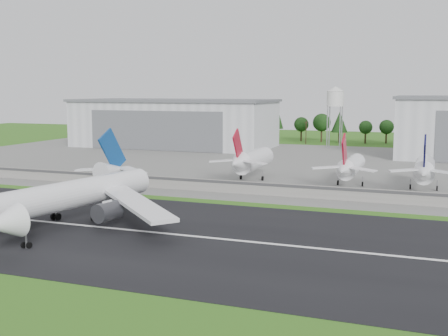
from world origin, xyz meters
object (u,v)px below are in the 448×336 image
at_px(main_airliner, 68,202).
at_px(parked_jet_red_a, 250,160).
at_px(parked_jet_red_b, 350,167).
at_px(parked_jet_navy, 424,169).
at_px(ground_vehicle, 16,223).

relative_size(main_airliner, parked_jet_red_a, 1.88).
height_order(parked_jet_red_a, parked_jet_red_b, parked_jet_red_a).
height_order(main_airliner, parked_jet_navy, main_airliner).
bearing_deg(parked_jet_red_a, ground_vehicle, -110.38).
relative_size(main_airliner, parked_jet_navy, 1.88).
xyz_separation_m(main_airliner, ground_vehicle, (-9.21, -5.06, -4.05)).
relative_size(parked_jet_red_a, parked_jet_navy, 1.00).
xyz_separation_m(ground_vehicle, parked_jet_red_a, (26.77, 72.07, 5.48)).
relative_size(main_airliner, parked_jet_red_b, 1.88).
bearing_deg(ground_vehicle, parked_jet_navy, -30.58).
distance_m(ground_vehicle, parked_jet_red_a, 77.08).
xyz_separation_m(main_airliner, parked_jet_red_a, (17.57, 67.01, 1.43)).
distance_m(parked_jet_red_a, parked_jet_red_b, 29.90).
bearing_deg(parked_jet_red_a, parked_jet_navy, -0.04).
bearing_deg(main_airliner, parked_jet_red_b, -113.71).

